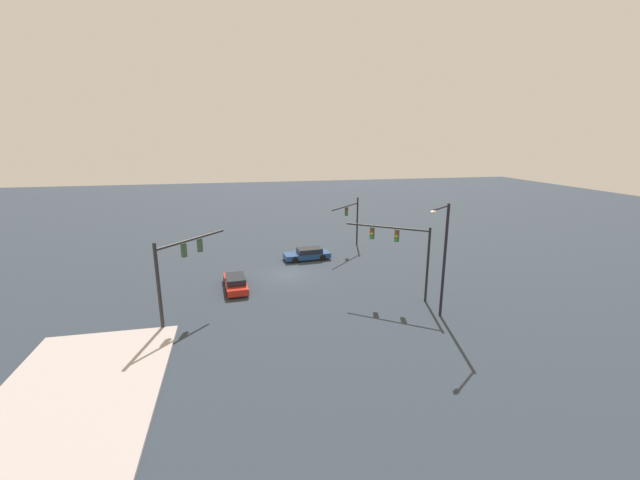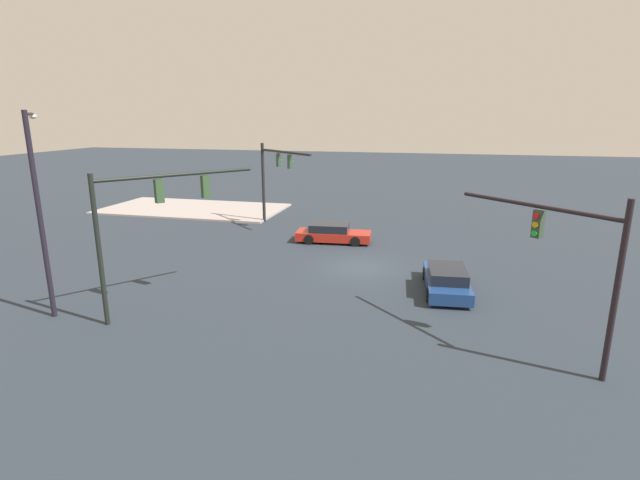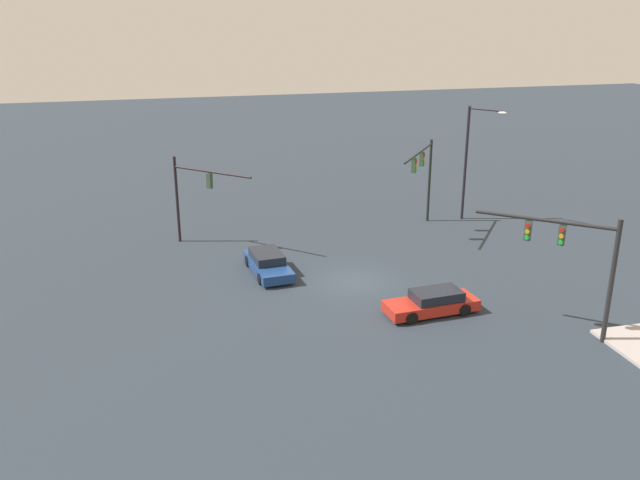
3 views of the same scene
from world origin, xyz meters
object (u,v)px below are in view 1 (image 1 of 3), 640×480
(traffic_signal_opposite_side, at_px, (352,215))
(traffic_signal_cross_street, at_px, (177,263))
(sedan_car_waiting_far, at_px, (308,254))
(streetlamp_curved_arm, at_px, (443,253))
(sedan_car_approaching, at_px, (236,282))
(traffic_signal_near_corner, at_px, (402,245))

(traffic_signal_opposite_side, distance_m, traffic_signal_cross_street, 23.60)
(traffic_signal_opposite_side, distance_m, sedan_car_waiting_far, 7.70)
(streetlamp_curved_arm, xyz_separation_m, sedan_car_approaching, (-8.74, -14.19, -4.24))
(traffic_signal_cross_street, height_order, sedan_car_approaching, traffic_signal_cross_street)
(traffic_signal_opposite_side, bearing_deg, sedan_car_waiting_far, -14.31)
(traffic_signal_cross_street, bearing_deg, sedan_car_waiting_far, -2.04)
(sedan_car_approaching, xyz_separation_m, sedan_car_waiting_far, (-7.16, 7.56, 0.00))
(traffic_signal_cross_street, relative_size, sedan_car_approaching, 1.22)
(sedan_car_approaching, relative_size, sedan_car_waiting_far, 0.99)
(traffic_signal_opposite_side, distance_m, streetlamp_curved_arm, 19.61)
(traffic_signal_opposite_side, bearing_deg, traffic_signal_cross_street, -3.18)
(traffic_signal_near_corner, relative_size, streetlamp_curved_arm, 0.73)
(traffic_signal_cross_street, relative_size, streetlamp_curved_arm, 0.73)
(traffic_signal_near_corner, xyz_separation_m, traffic_signal_opposite_side, (-15.49, 0.50, -0.52))
(traffic_signal_near_corner, xyz_separation_m, sedan_car_approaching, (-4.66, -12.98, -3.81))
(streetlamp_curved_arm, bearing_deg, sedan_car_approaching, -69.69)
(traffic_signal_opposite_side, xyz_separation_m, sedan_car_waiting_far, (3.67, -5.92, -3.28))
(traffic_signal_near_corner, bearing_deg, traffic_signal_opposite_side, -54.81)
(streetlamp_curved_arm, xyz_separation_m, sedan_car_waiting_far, (-15.90, -6.63, -4.24))
(traffic_signal_cross_street, distance_m, sedan_car_waiting_far, 17.21)
(streetlamp_curved_arm, bearing_deg, traffic_signal_cross_street, -49.06)
(traffic_signal_cross_street, bearing_deg, sedan_car_approaching, 4.51)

